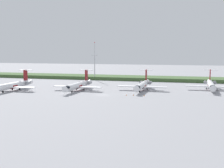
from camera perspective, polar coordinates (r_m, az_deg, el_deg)
name	(u,v)px	position (r m, az deg, el deg)	size (l,w,h in m)	color
ground_plane	(120,87)	(151.65, 1.48, -0.54)	(500.00, 500.00, 0.00)	#939399
grass_berm	(135,78)	(189.92, 4.35, 1.15)	(320.00, 20.00, 2.07)	#426033
regional_jet_nearest	(13,85)	(144.27, -18.40, -0.20)	(22.81, 31.00, 9.00)	white
regional_jet_second	(79,85)	(138.44, -6.43, -0.18)	(22.81, 31.00, 9.00)	white
regional_jet_third	(143,85)	(138.85, 5.91, -0.15)	(22.81, 31.00, 9.00)	white
regional_jet_fourth	(211,85)	(146.77, 18.46, -0.09)	(22.81, 31.00, 9.00)	white
antenna_mast	(95,64)	(186.95, -3.35, 3.79)	(4.40, 0.50, 23.81)	#B2B2B7
safety_cone_front_marker	(126,95)	(122.25, 2.76, -2.08)	(0.44, 0.44, 0.55)	orange
safety_cone_mid_marker	(133,95)	(121.62, 4.15, -2.13)	(0.44, 0.44, 0.55)	orange
safety_cone_rear_marker	(144,95)	(120.82, 6.21, -2.21)	(0.44, 0.44, 0.55)	orange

